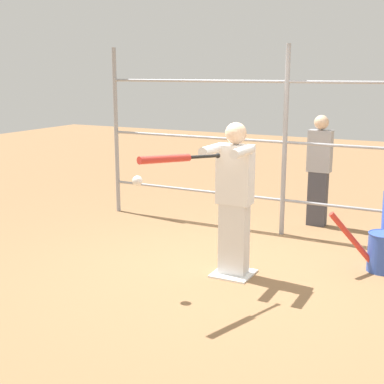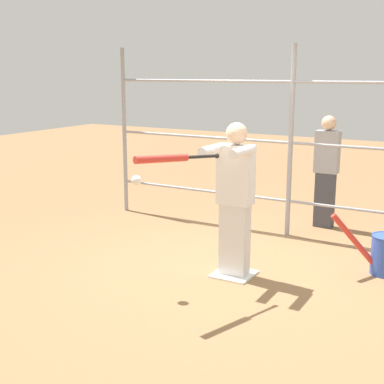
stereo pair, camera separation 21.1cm
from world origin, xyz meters
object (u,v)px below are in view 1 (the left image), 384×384
(baseball_bat_swinging, at_px, (172,158))
(bystander_behind_fence, at_px, (319,169))
(batter, at_px, (234,195))
(softball_in_flight, at_px, (137,181))

(baseball_bat_swinging, height_order, bystander_behind_fence, bystander_behind_fence)
(bystander_behind_fence, bearing_deg, baseball_bat_swinging, 81.23)
(batter, relative_size, softball_in_flight, 16.48)
(baseball_bat_swinging, height_order, softball_in_flight, baseball_bat_swinging)
(softball_in_flight, relative_size, bystander_behind_fence, 0.06)
(baseball_bat_swinging, relative_size, softball_in_flight, 9.17)
(batter, relative_size, bystander_behind_fence, 1.05)
(baseball_bat_swinging, xyz_separation_m, softball_in_flight, (0.45, -0.14, -0.26))
(batter, xyz_separation_m, bystander_behind_fence, (-0.29, -2.24, -0.07))
(bystander_behind_fence, bearing_deg, batter, 82.50)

